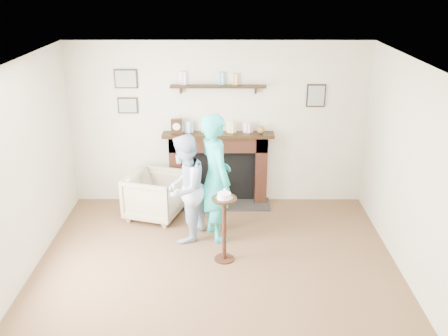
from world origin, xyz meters
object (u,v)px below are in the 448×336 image
Objects in this scene: armchair at (156,216)px; man at (186,237)px; pedestal_table at (224,217)px; woman at (216,236)px.

man reaches higher than armchair.
man is 0.98m from pedestal_table.
man is at bearing 133.36° from pedestal_table.
pedestal_table is at bearing 61.78° from man.
pedestal_table is (1.03, -1.20, 0.61)m from armchair.
woman is 0.87m from pedestal_table.
pedestal_table is at bearing 166.96° from woman.
woman is at bearing 100.73° from pedestal_table.
man is at bearing 72.89° from woman.
pedestal_table reaches higher than woman.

